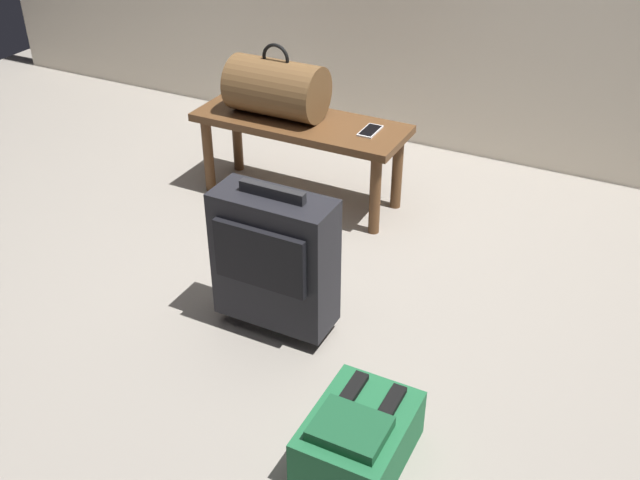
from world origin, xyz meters
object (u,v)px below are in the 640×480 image
object	(u,v)px
duffel_bag_brown	(277,88)
backpack_green	(358,437)
suitcase_upright_charcoal	(274,258)
cell_phone	(370,131)
bench	(300,132)

from	to	relation	value
duffel_bag_brown	backpack_green	xyz separation A→B (m)	(1.04, -1.36, -0.45)
suitcase_upright_charcoal	backpack_green	distance (m)	0.73
duffel_bag_brown	suitcase_upright_charcoal	bearing A→B (deg)	-61.12
cell_phone	backpack_green	size ratio (longest dim) A/B	0.38
duffel_bag_brown	backpack_green	bearing A→B (deg)	-52.55
duffel_bag_brown	cell_phone	size ratio (longest dim) A/B	3.06
bench	duffel_bag_brown	bearing A→B (deg)	180.00
bench	backpack_green	world-z (taller)	bench
bench	suitcase_upright_charcoal	xyz separation A→B (m)	(0.38, -0.91, -0.04)
bench	duffel_bag_brown	size ratio (longest dim) A/B	2.27
cell_phone	bench	bearing A→B (deg)	-176.61
bench	cell_phone	size ratio (longest dim) A/B	6.94
duffel_bag_brown	cell_phone	distance (m)	0.48
bench	cell_phone	world-z (taller)	cell_phone
duffel_bag_brown	backpack_green	size ratio (longest dim) A/B	1.16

